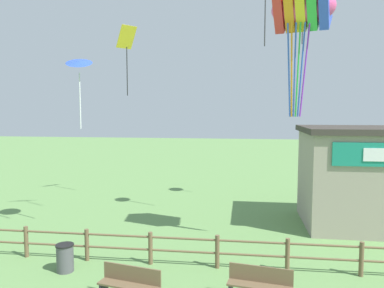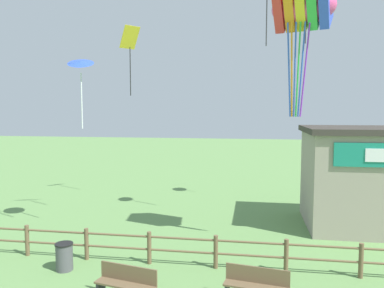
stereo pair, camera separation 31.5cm
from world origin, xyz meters
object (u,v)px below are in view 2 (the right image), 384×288
at_px(park_bench_by_building, 257,284).
at_px(trash_bin, 64,257).
at_px(park_bench_near_fence, 126,282).
at_px(kite_rainbow_parafoil, 303,8).
at_px(kite_blue_delta, 81,65).
at_px(kite_yellow_diamond, 130,45).
at_px(kite_cyan_delta, 306,11).

bearing_deg(park_bench_by_building, trash_bin, 170.14).
height_order(park_bench_near_fence, kite_rainbow_parafoil, kite_rainbow_parafoil).
bearing_deg(park_bench_near_fence, park_bench_by_building, 7.55).
distance_m(trash_bin, kite_blue_delta, 7.44).
bearing_deg(trash_bin, kite_yellow_diamond, 95.36).
xyz_separation_m(park_bench_near_fence, kite_rainbow_parafoil, (4.84, 4.33, 7.93)).
xyz_separation_m(trash_bin, kite_yellow_diamond, (-0.87, 9.31, 8.09)).
relative_size(trash_bin, kite_cyan_delta, 0.49).
relative_size(trash_bin, kite_blue_delta, 0.30).
bearing_deg(park_bench_near_fence, kite_yellow_diamond, 107.56).
relative_size(kite_yellow_diamond, kite_cyan_delta, 2.10).
height_order(park_bench_by_building, kite_blue_delta, kite_blue_delta).
height_order(kite_rainbow_parafoil, kite_yellow_diamond, kite_yellow_diamond).
relative_size(park_bench_near_fence, kite_yellow_diamond, 0.47).
bearing_deg(kite_blue_delta, trash_bin, -74.06).
relative_size(park_bench_near_fence, trash_bin, 2.01).
height_order(park_bench_near_fence, kite_cyan_delta, kite_cyan_delta).
height_order(park_bench_near_fence, kite_yellow_diamond, kite_yellow_diamond).
bearing_deg(park_bench_near_fence, trash_bin, 149.87).
height_order(park_bench_near_fence, park_bench_by_building, same).
distance_m(park_bench_by_building, kite_cyan_delta, 13.83).
distance_m(park_bench_by_building, trash_bin, 6.00).
bearing_deg(kite_yellow_diamond, kite_blue_delta, -91.92).
bearing_deg(kite_cyan_delta, kite_yellow_diamond, 177.46).
bearing_deg(trash_bin, kite_rainbow_parafoil, 21.16).
relative_size(park_bench_near_fence, kite_blue_delta, 0.60).
bearing_deg(kite_cyan_delta, park_bench_near_fence, -118.84).
xyz_separation_m(park_bench_by_building, kite_rainbow_parafoil, (1.46, 3.88, 7.93)).
distance_m(kite_yellow_diamond, kite_blue_delta, 5.86).
bearing_deg(kite_yellow_diamond, kite_rainbow_parafoil, -38.04).
relative_size(park_bench_by_building, trash_bin, 2.00).
xyz_separation_m(park_bench_near_fence, kite_yellow_diamond, (-3.41, 10.79, 8.03)).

